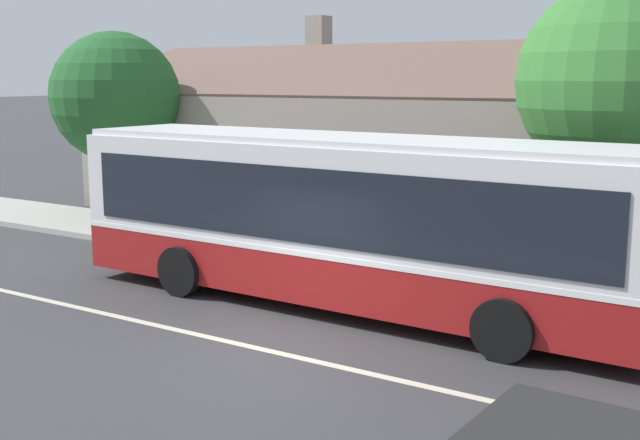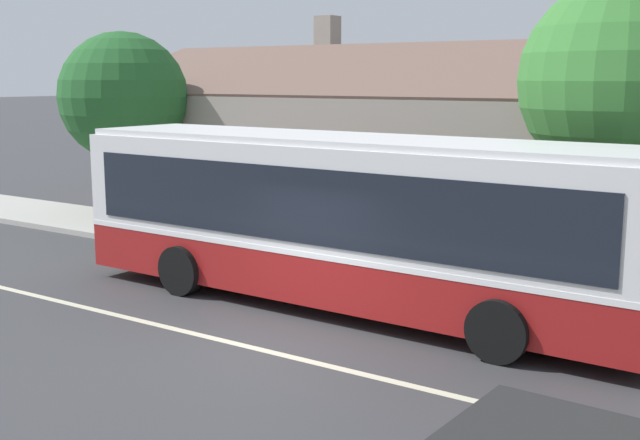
% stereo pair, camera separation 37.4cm
% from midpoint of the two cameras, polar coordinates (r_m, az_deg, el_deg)
% --- Properties ---
extents(ground_plane, '(300.00, 300.00, 0.00)m').
position_cam_midpoint_polar(ground_plane, '(13.10, -5.18, -9.11)').
color(ground_plane, '#38383A').
extents(sidewalk_far, '(60.00, 3.00, 0.15)m').
position_cam_midpoint_polar(sidewalk_far, '(17.98, 6.69, -3.55)').
color(sidewalk_far, '#ADAAA3').
rests_on(sidewalk_far, ground).
extents(lane_divider_stripe, '(60.00, 0.16, 0.01)m').
position_cam_midpoint_polar(lane_divider_stripe, '(13.10, -5.18, -9.09)').
color(lane_divider_stripe, beige).
rests_on(lane_divider_stripe, ground).
extents(community_building, '(25.84, 9.96, 6.42)m').
position_cam_midpoint_polar(community_building, '(24.87, 11.77, 4.57)').
color(community_building, gray).
rests_on(community_building, ground).
extents(transit_bus, '(11.63, 2.91, 3.23)m').
position_cam_midpoint_polar(transit_bus, '(15.00, 1.41, 0.25)').
color(transit_bus, maroon).
rests_on(transit_bus, ground).
extents(bench_by_building, '(1.54, 0.51, 0.94)m').
position_cam_midpoint_polar(bench_by_building, '(21.05, -9.10, -0.25)').
color(bench_by_building, brown).
rests_on(bench_by_building, sidewalk_far).
extents(street_tree_primary, '(4.14, 4.14, 6.31)m').
position_cam_midpoint_polar(street_tree_primary, '(17.39, 20.18, 8.76)').
color(street_tree_primary, '#4C3828').
rests_on(street_tree_primary, ground).
extents(street_tree_secondary, '(3.91, 3.91, 5.68)m').
position_cam_midpoint_polar(street_tree_secondary, '(25.22, -14.61, 8.18)').
color(street_tree_secondary, '#4C3828').
rests_on(street_tree_secondary, ground).
extents(bike_rack, '(1.16, 0.06, 0.78)m').
position_cam_midpoint_polar(bike_rack, '(24.04, -15.28, 1.10)').
color(bike_rack, slate).
rests_on(bike_rack, sidewalk_far).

